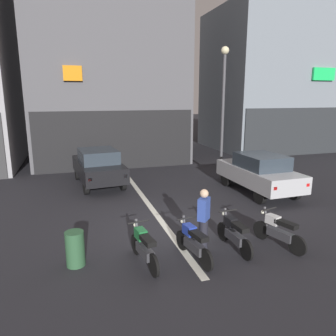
{
  "coord_description": "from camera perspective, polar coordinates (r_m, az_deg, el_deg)",
  "views": [
    {
      "loc": [
        -2.62,
        -8.66,
        3.93
      ],
      "look_at": [
        0.68,
        2.0,
        1.4
      ],
      "focal_mm": 33.75,
      "sensor_mm": 36.0,
      "label": 1
    }
  ],
  "objects": [
    {
      "name": "trash_bin",
      "position": [
        7.99,
        -16.43,
        -13.8
      ],
      "size": [
        0.44,
        0.44,
        0.85
      ],
      "primitive_type": "cylinder",
      "color": "#2D5938",
      "rests_on": "ground"
    },
    {
      "name": "motorcycle_blue_row_left_mid",
      "position": [
        7.95,
        4.57,
        -13.16
      ],
      "size": [
        0.55,
        1.66,
        0.98
      ],
      "color": "black",
      "rests_on": "ground"
    },
    {
      "name": "street_lamp",
      "position": [
        15.19,
        9.95,
        12.03
      ],
      "size": [
        0.36,
        0.36,
        6.14
      ],
      "color": "#47474C",
      "rests_on": "ground"
    },
    {
      "name": "car_black_crossing_near",
      "position": [
        14.57,
        -12.48,
        0.4
      ],
      "size": [
        2.18,
        4.26,
        1.64
      ],
      "color": "black",
      "rests_on": "ground"
    },
    {
      "name": "motorcycle_green_row_leftmost",
      "position": [
        7.74,
        -4.39,
        -13.93
      ],
      "size": [
        0.55,
        1.66,
        0.98
      ],
      "color": "black",
      "rests_on": "ground"
    },
    {
      "name": "motorcycle_black_row_centre",
      "position": [
        8.58,
        11.82,
        -11.41
      ],
      "size": [
        0.55,
        1.67,
        0.98
      ],
      "color": "black",
      "rests_on": "ground"
    },
    {
      "name": "car_silver_parked_kerbside",
      "position": [
        13.59,
        16.13,
        -0.7
      ],
      "size": [
        1.86,
        4.14,
        1.64
      ],
      "color": "black",
      "rests_on": "ground"
    },
    {
      "name": "person_by_motorcycles",
      "position": [
        8.22,
        6.43,
        -9.3
      ],
      "size": [
        0.41,
        0.41,
        1.67
      ],
      "color": "#23232D",
      "rests_on": "ground"
    },
    {
      "name": "motorcycle_white_row_right_mid",
      "position": [
        9.04,
        19.29,
        -10.59
      ],
      "size": [
        0.64,
        1.62,
        0.98
      ],
      "color": "black",
      "rests_on": "ground"
    },
    {
      "name": "lane_centre_line",
      "position": [
        15.41,
        -6.86,
        -2.09
      ],
      "size": [
        0.2,
        18.0,
        0.01
      ],
      "primitive_type": "cube",
      "color": "silver",
      "rests_on": "ground"
    },
    {
      "name": "building_far_right",
      "position": [
        26.17,
        17.97,
        14.62
      ],
      "size": [
        8.69,
        7.5,
        10.13
      ],
      "color": "gray",
      "rests_on": "ground"
    },
    {
      "name": "building_mid_block",
      "position": [
        21.79,
        -11.47,
        18.98
      ],
      "size": [
        8.94,
        8.93,
        12.79
      ],
      "color": "#56565B",
      "rests_on": "ground"
    },
    {
      "name": "ground_plane",
      "position": [
        9.87,
        -0.36,
        -10.7
      ],
      "size": [
        120.0,
        120.0,
        0.0
      ],
      "primitive_type": "plane",
      "color": "#232328"
    }
  ]
}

